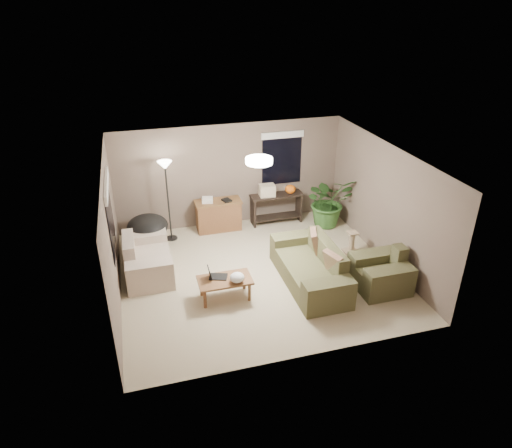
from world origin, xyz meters
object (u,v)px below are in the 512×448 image
object	(u,v)px
coffee_table	(225,282)
loveseat	(146,260)
armchair	(381,274)
desk	(219,215)
main_sofa	(311,269)
console_table	(276,206)
cat_scratching_post	(352,244)
papasan_chair	(148,230)
houseplant	(328,206)
floor_lamp	(166,175)

from	to	relation	value
coffee_table	loveseat	bearing A→B (deg)	136.58
armchair	desk	distance (m)	4.14
main_sofa	armchair	size ratio (longest dim) A/B	2.20
main_sofa	console_table	xyz separation A→B (m)	(0.16, 2.73, 0.14)
desk	loveseat	bearing A→B (deg)	-140.10
armchair	cat_scratching_post	xyz separation A→B (m)	(0.07, 1.38, -0.08)
papasan_chair	console_table	bearing A→B (deg)	8.60
papasan_chair	main_sofa	bearing A→B (deg)	-36.91
houseplant	main_sofa	bearing A→B (deg)	-120.80
desk	floor_lamp	world-z (taller)	floor_lamp
loveseat	floor_lamp	bearing A→B (deg)	64.57
main_sofa	coffee_table	size ratio (longest dim) A/B	2.20
main_sofa	floor_lamp	distance (m)	3.80
main_sofa	loveseat	size ratio (longest dim) A/B	1.38
coffee_table	cat_scratching_post	world-z (taller)	cat_scratching_post
coffee_table	floor_lamp	xyz separation A→B (m)	(-0.72, 2.63, 1.24)
main_sofa	armchair	xyz separation A→B (m)	(1.24, -0.53, 0.00)
coffee_table	cat_scratching_post	distance (m)	3.20
floor_lamp	houseplant	size ratio (longest dim) A/B	1.49
floor_lamp	console_table	bearing A→B (deg)	3.55
coffee_table	console_table	distance (m)	3.39
loveseat	console_table	distance (m)	3.61
console_table	floor_lamp	distance (m)	2.89
cat_scratching_post	loveseat	bearing A→B (deg)	175.21
houseplant	cat_scratching_post	world-z (taller)	houseplant
main_sofa	armchair	world-z (taller)	same
loveseat	coffee_table	distance (m)	1.87
desk	cat_scratching_post	xyz separation A→B (m)	(2.61, -1.89, -0.16)
papasan_chair	houseplant	size ratio (longest dim) A/B	0.92
armchair	houseplant	bearing A→B (deg)	87.90
floor_lamp	cat_scratching_post	bearing A→B (deg)	-24.42
coffee_table	desk	size ratio (longest dim) A/B	0.91
floor_lamp	cat_scratching_post	xyz separation A→B (m)	(3.78, -1.72, -1.38)
desk	cat_scratching_post	size ratio (longest dim) A/B	2.20
papasan_chair	loveseat	bearing A→B (deg)	-96.49
loveseat	armchair	bearing A→B (deg)	-21.84
floor_lamp	main_sofa	bearing A→B (deg)	-46.03
coffee_table	desk	distance (m)	2.84
papasan_chair	houseplant	xyz separation A→B (m)	(4.34, -0.01, 0.03)
main_sofa	console_table	world-z (taller)	main_sofa
armchair	floor_lamp	world-z (taller)	floor_lamp
loveseat	armchair	size ratio (longest dim) A/B	1.60
armchair	coffee_table	bearing A→B (deg)	171.28
loveseat	armchair	world-z (taller)	same
coffee_table	console_table	world-z (taller)	console_table
loveseat	papasan_chair	bearing A→B (deg)	83.51
main_sofa	loveseat	world-z (taller)	same
main_sofa	floor_lamp	bearing A→B (deg)	133.97
armchair	houseplant	world-z (taller)	houseplant
console_table	cat_scratching_post	world-z (taller)	console_table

